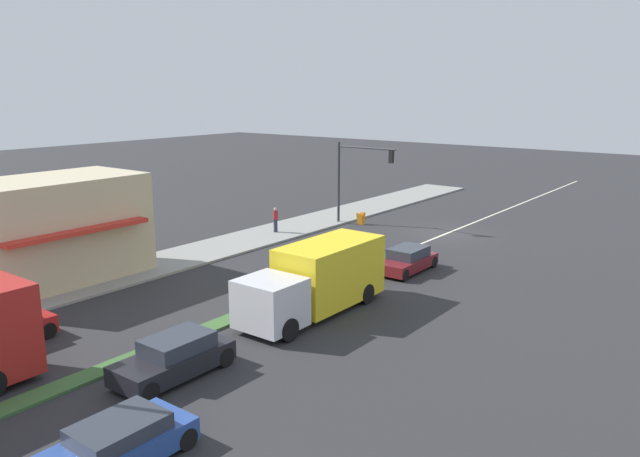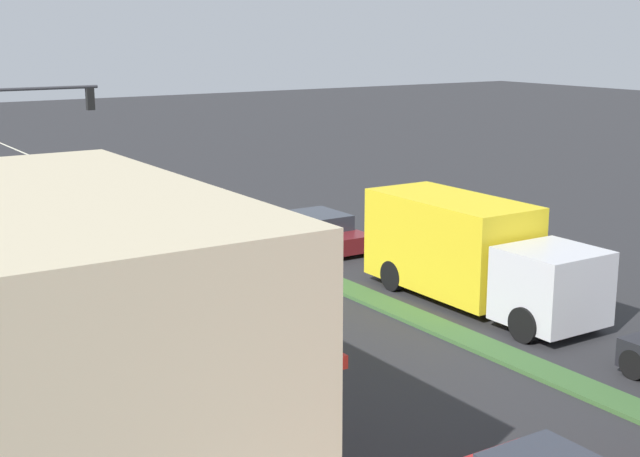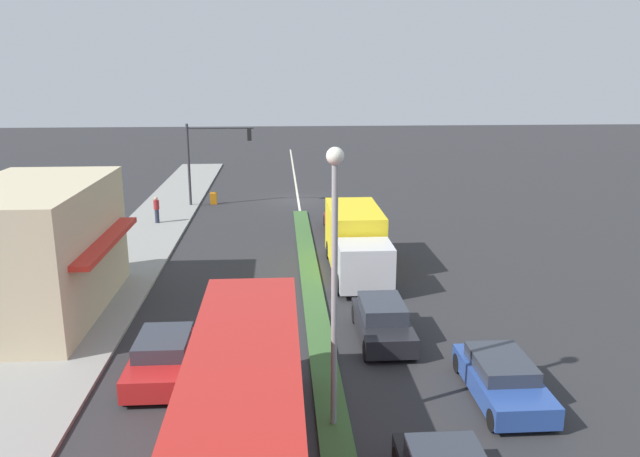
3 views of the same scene
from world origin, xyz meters
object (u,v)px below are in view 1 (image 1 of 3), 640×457
object	(u,v)px
delivery_truck	(317,279)
traffic_signal_main	(356,170)
sedan_dark	(174,358)
coupe_blue	(115,446)
sedan_maroon	(407,260)
pedestrian	(275,219)
warning_aframe_sign	(361,219)

from	to	relation	value
delivery_truck	traffic_signal_main	bearing A→B (deg)	-61.17
delivery_truck	sedan_dark	world-z (taller)	delivery_truck
coupe_blue	sedan_maroon	size ratio (longest dim) A/B	1.06
traffic_signal_main	pedestrian	distance (m)	6.57
delivery_truck	pedestrian	bearing A→B (deg)	-41.85
warning_aframe_sign	delivery_truck	distance (m)	17.73
warning_aframe_sign	pedestrian	bearing A→B (deg)	63.43
sedan_dark	warning_aframe_sign	bearing A→B (deg)	-70.59
pedestrian	sedan_dark	xyz separation A→B (m)	(-11.09, 17.62, -0.32)
sedan_maroon	coupe_blue	bearing A→B (deg)	98.15
delivery_truck	coupe_blue	distance (m)	12.28
warning_aframe_sign	sedan_maroon	bearing A→B (deg)	135.65
delivery_truck	sedan_maroon	bearing A→B (deg)	-90.00
pedestrian	delivery_truck	distance (m)	14.90
traffic_signal_main	coupe_blue	distance (m)	29.43
coupe_blue	sedan_dark	bearing A→B (deg)	-56.52
warning_aframe_sign	coupe_blue	distance (m)	29.71
delivery_truck	coupe_blue	bearing A→B (deg)	103.22
traffic_signal_main	sedan_maroon	distance (m)	11.68
delivery_truck	sedan_dark	distance (m)	7.73
pedestrian	coupe_blue	bearing A→B (deg)	122.44
warning_aframe_sign	coupe_blue	bearing A→B (deg)	111.79
traffic_signal_main	coupe_blue	world-z (taller)	traffic_signal_main
traffic_signal_main	delivery_truck	world-z (taller)	traffic_signal_main
sedan_dark	sedan_maroon	size ratio (longest dim) A/B	1.05
pedestrian	delivery_truck	xyz separation A→B (m)	(-11.09, 9.94, 0.49)
traffic_signal_main	delivery_truck	bearing A→B (deg)	118.83
sedan_dark	coupe_blue	world-z (taller)	sedan_dark
sedan_dark	pedestrian	bearing A→B (deg)	-57.81
traffic_signal_main	coupe_blue	size ratio (longest dim) A/B	1.37
traffic_signal_main	warning_aframe_sign	xyz separation A→B (m)	(-0.10, -0.55, -3.47)
pedestrian	sedan_maroon	world-z (taller)	pedestrian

